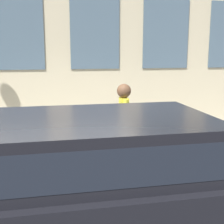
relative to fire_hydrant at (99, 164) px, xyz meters
The scene contains 5 objects.
ground_plane 0.82m from the fire_hydrant, 122.12° to the left, with size 80.00×80.00×0.00m, color #2D2D30.
sidewalk 1.38m from the fire_hydrant, 25.68° to the left, with size 3.08×60.00×0.13m.
fire_hydrant is the anchor object (origin of this frame).
person 1.06m from the fire_hydrant, 45.53° to the right, with size 0.41×0.27×1.69m.
parked_truck_charcoal_near 1.84m from the fire_hydrant, 167.52° to the left, with size 1.95×4.31×1.70m.
Camera 1 is at (-4.78, 0.25, 2.44)m, focal length 50.00 mm.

